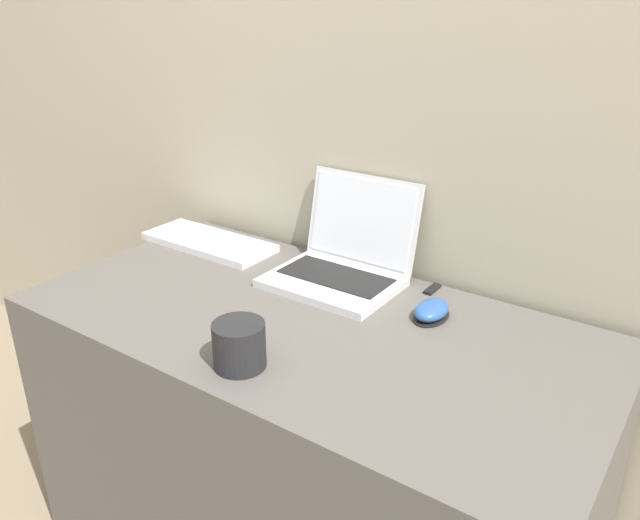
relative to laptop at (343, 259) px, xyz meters
The scene contains 7 objects.
wall_back 0.49m from the laptop, 71.36° to the left, with size 7.00×0.04×2.50m.
desk 0.48m from the laptop, 77.28° to the right, with size 1.31×0.66×0.73m.
laptop is the anchor object (origin of this frame).
drink_cup 0.45m from the laptop, 83.01° to the right, with size 0.10×0.10×0.09m.
computer_mouse 0.28m from the laptop, 12.19° to the right, with size 0.07×0.11×0.04m.
external_keyboard 0.44m from the laptop, behind, with size 0.39×0.16×0.02m.
usb_stick 0.23m from the laptop, 17.63° to the left, with size 0.02×0.06×0.01m.
Camera 1 is at (0.72, -0.65, 1.40)m, focal length 35.00 mm.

